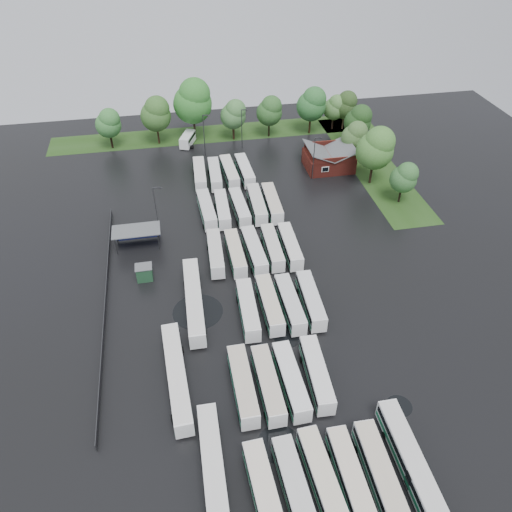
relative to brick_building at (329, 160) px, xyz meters
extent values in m
plane|color=black|center=(-24.00, -42.77, -1.87)|extent=(160.00, 160.00, 0.00)
cube|color=maroon|center=(0.00, 0.03, -0.17)|extent=(10.00, 8.00, 3.40)
cube|color=#4C4F51|center=(-2.50, 0.03, 2.43)|extent=(5.07, 8.60, 2.19)
cube|color=#4C4F51|center=(2.50, 0.03, 2.43)|extent=(5.07, 8.60, 2.19)
cube|color=maroon|center=(0.00, -3.97, 2.03)|extent=(9.00, 0.20, 1.20)
cube|color=silver|center=(-2.00, -4.02, 0.13)|extent=(1.60, 0.12, 1.20)
cylinder|color=#2D2D30|center=(-44.80, -22.77, -0.17)|extent=(0.16, 0.16, 3.40)
cylinder|color=#2D2D30|center=(-37.60, -22.77, -0.17)|extent=(0.16, 0.16, 3.40)
cylinder|color=#2D2D30|center=(-44.80, -19.57, -0.17)|extent=(0.16, 0.16, 3.40)
cylinder|color=#2D2D30|center=(-37.60, -19.57, -0.17)|extent=(0.16, 0.16, 3.40)
cube|color=#4C4F51|center=(-41.20, -21.17, 1.63)|extent=(8.20, 4.20, 0.15)
cube|color=navy|center=(-41.20, -19.27, -0.27)|extent=(7.60, 0.08, 2.60)
cube|color=#193E24|center=(-40.20, -30.17, -0.62)|extent=(2.50, 2.00, 2.50)
cube|color=#4C4F51|center=(-40.20, -30.17, 0.69)|extent=(2.70, 2.20, 0.12)
cube|color=#1E3D11|center=(-22.00, 22.03, -1.86)|extent=(80.00, 10.00, 0.01)
cube|color=#1E3D11|center=(10.00, 0.03, -1.86)|extent=(10.00, 50.00, 0.01)
cube|color=#2D2D30|center=(-46.20, -34.77, -1.27)|extent=(0.10, 50.00, 1.20)
cube|color=white|center=(-28.35, -69.01, -0.17)|extent=(2.88, 11.26, 2.56)
cube|color=black|center=(-28.35, -69.01, 0.34)|extent=(2.91, 10.82, 0.82)
cube|color=#16673E|center=(-28.35, -69.01, -0.73)|extent=(2.92, 11.04, 0.56)
cube|color=beige|center=(-28.35, -69.01, 1.16)|extent=(2.77, 10.92, 0.11)
cylinder|color=black|center=(-28.35, -65.44, -1.45)|extent=(2.37, 0.89, 0.89)
cube|color=white|center=(-25.09, -68.96, -0.20)|extent=(2.76, 11.03, 2.51)
cube|color=black|center=(-25.09, -68.96, 0.30)|extent=(2.79, 10.59, 0.80)
cube|color=#1B6040|center=(-25.09, -68.96, -0.75)|extent=(2.79, 10.81, 0.55)
cube|color=#B8B7B3|center=(-25.09, -68.96, 1.10)|extent=(2.65, 10.70, 0.11)
cylinder|color=black|center=(-25.09, -65.46, -1.46)|extent=(2.32, 0.88, 0.88)
cube|color=white|center=(-21.96, -68.44, -0.19)|extent=(2.85, 11.12, 2.53)
cube|color=black|center=(-21.96, -68.44, 0.31)|extent=(2.88, 10.68, 0.81)
cube|color=#0A683B|center=(-21.96, -68.44, -0.75)|extent=(2.88, 10.90, 0.56)
cube|color=beige|center=(-21.96, -68.44, 1.12)|extent=(2.74, 10.79, 0.11)
cylinder|color=black|center=(-21.96, -64.92, -1.45)|extent=(2.34, 0.88, 0.88)
cube|color=white|center=(-18.93, -68.87, -0.23)|extent=(2.29, 10.79, 2.47)
cube|color=black|center=(-18.93, -68.87, 0.27)|extent=(2.34, 10.36, 0.79)
cube|color=#157048|center=(-18.93, -68.87, -0.77)|extent=(2.33, 10.58, 0.54)
cube|color=beige|center=(-18.93, -68.87, 1.06)|extent=(2.20, 10.47, 0.11)
cylinder|color=black|center=(-18.93, -65.42, -1.46)|extent=(2.29, 0.86, 0.86)
cube|color=white|center=(-15.70, -69.06, -0.15)|extent=(2.58, 11.35, 2.59)
cube|color=black|center=(-15.70, -69.06, 0.37)|extent=(2.63, 10.90, 0.83)
cube|color=#1A6245|center=(-15.70, -69.06, -0.72)|extent=(2.62, 11.13, 0.57)
cube|color=#BEB099|center=(-15.70, -69.06, 1.20)|extent=(2.48, 11.01, 0.11)
cylinder|color=black|center=(-15.70, -72.68, -1.44)|extent=(2.40, 0.90, 0.90)
cylinder|color=black|center=(-15.70, -65.44, -1.44)|extent=(2.40, 0.90, 0.90)
cube|color=white|center=(-28.28, -55.05, -0.16)|extent=(2.40, 11.25, 2.58)
cube|color=black|center=(-28.28, -55.05, 0.36)|extent=(2.45, 10.80, 0.82)
cube|color=#0F6F48|center=(-28.28, -55.05, -0.72)|extent=(2.44, 11.03, 0.57)
cube|color=#BAAD98|center=(-28.28, -55.05, 1.18)|extent=(2.30, 10.91, 0.11)
cylinder|color=black|center=(-28.28, -58.64, -1.44)|extent=(2.39, 0.90, 0.90)
cylinder|color=black|center=(-28.28, -51.45, -1.44)|extent=(2.39, 0.90, 0.90)
cube|color=white|center=(-25.14, -55.46, -0.19)|extent=(2.44, 11.05, 2.53)
cube|color=black|center=(-25.14, -55.46, 0.32)|extent=(2.49, 10.61, 0.81)
cube|color=#147049|center=(-25.14, -55.46, -0.75)|extent=(2.49, 10.83, 0.56)
cube|color=#BBAD98|center=(-25.14, -55.46, 1.12)|extent=(2.35, 10.72, 0.11)
cylinder|color=black|center=(-25.14, -58.99, -1.45)|extent=(2.34, 0.88, 0.88)
cylinder|color=black|center=(-25.14, -51.94, -1.45)|extent=(2.34, 0.88, 0.88)
cube|color=white|center=(-22.17, -55.44, -0.18)|extent=(2.60, 11.13, 2.54)
cube|color=black|center=(-22.17, -55.44, 0.33)|extent=(2.64, 10.69, 0.81)
cube|color=#0F723F|center=(-22.17, -55.44, -0.74)|extent=(2.64, 10.91, 0.56)
cube|color=silver|center=(-22.17, -55.44, 1.13)|extent=(2.50, 10.79, 0.11)
cylinder|color=black|center=(-22.17, -58.99, -1.45)|extent=(2.35, 0.89, 0.89)
cylinder|color=black|center=(-22.17, -51.90, -1.45)|extent=(2.35, 0.89, 0.89)
cube|color=white|center=(-18.66, -55.02, -0.20)|extent=(2.83, 11.08, 2.52)
cube|color=black|center=(-18.66, -55.02, 0.31)|extent=(2.86, 10.64, 0.81)
cube|color=#1D6E4B|center=(-18.66, -55.02, -0.75)|extent=(2.86, 10.86, 0.55)
cube|color=silver|center=(-18.66, -55.02, 1.11)|extent=(2.72, 10.75, 0.11)
cylinder|color=black|center=(-18.66, -58.53, -1.45)|extent=(2.33, 0.88, 0.88)
cylinder|color=black|center=(-18.66, -51.50, -1.45)|extent=(2.33, 0.88, 0.88)
cube|color=white|center=(-25.30, -41.85, -0.20)|extent=(2.69, 11.04, 2.51)
cube|color=black|center=(-25.30, -41.85, 0.30)|extent=(2.73, 10.60, 0.80)
cube|color=#0B603D|center=(-25.30, -41.85, -0.75)|extent=(2.73, 10.82, 0.55)
cube|color=silver|center=(-25.30, -41.85, 1.10)|extent=(2.59, 10.70, 0.11)
cylinder|color=black|center=(-25.30, -45.35, -1.45)|extent=(2.33, 0.88, 0.88)
cylinder|color=black|center=(-25.30, -38.34, -1.45)|extent=(2.33, 0.88, 0.88)
cube|color=white|center=(-21.97, -41.42, -0.20)|extent=(2.33, 10.98, 2.52)
cube|color=black|center=(-21.97, -41.42, 0.31)|extent=(2.39, 10.55, 0.80)
cube|color=#0D673E|center=(-21.97, -41.42, -0.75)|extent=(2.38, 10.77, 0.55)
cube|color=beige|center=(-21.97, -41.42, 1.11)|extent=(2.24, 10.65, 0.11)
cylinder|color=black|center=(-21.97, -44.94, -1.45)|extent=(2.33, 0.88, 0.88)
cylinder|color=black|center=(-21.97, -37.91, -1.45)|extent=(2.33, 0.88, 0.88)
cube|color=white|center=(-18.95, -41.84, -0.20)|extent=(2.42, 10.98, 2.51)
cube|color=black|center=(-18.95, -41.84, 0.30)|extent=(2.47, 10.54, 0.80)
cube|color=#146C46|center=(-18.95, -41.84, -0.75)|extent=(2.46, 10.76, 0.55)
cube|color=#BABAB9|center=(-18.95, -41.84, 1.10)|extent=(2.32, 10.65, 0.11)
cylinder|color=black|center=(-18.95, -45.35, -1.46)|extent=(2.33, 0.88, 0.88)
cylinder|color=black|center=(-18.95, -38.34, -1.46)|extent=(2.33, 0.88, 0.88)
cube|color=white|center=(-15.72, -41.71, -0.20)|extent=(2.70, 11.02, 2.51)
cube|color=black|center=(-15.72, -41.71, 0.30)|extent=(2.74, 10.59, 0.80)
cube|color=#0C683E|center=(-15.72, -41.71, -0.75)|extent=(2.74, 10.80, 0.55)
cube|color=silver|center=(-15.72, -41.71, 1.10)|extent=(2.60, 10.69, 0.11)
cylinder|color=black|center=(-15.72, -45.21, -1.46)|extent=(2.32, 0.88, 0.88)
cylinder|color=black|center=(-15.72, -38.20, -1.46)|extent=(2.32, 0.88, 0.88)
cube|color=white|center=(-28.34, -27.64, -0.23)|extent=(2.71, 10.83, 2.46)
cube|color=black|center=(-28.34, -27.64, 0.26)|extent=(2.74, 10.40, 0.79)
cube|color=#156D41|center=(-28.34, -27.64, -0.77)|extent=(2.74, 10.62, 0.54)
cube|color=#B9B6B1|center=(-28.34, -27.64, 1.04)|extent=(2.60, 10.50, 0.11)
cylinder|color=black|center=(-28.34, -31.08, -1.46)|extent=(2.28, 0.86, 0.86)
cylinder|color=black|center=(-28.34, -24.20, -1.46)|extent=(2.28, 0.86, 0.86)
cube|color=white|center=(-25.05, -28.24, -0.24)|extent=(2.34, 10.71, 2.45)
cube|color=black|center=(-25.05, -28.24, 0.25)|extent=(2.39, 10.28, 0.78)
cube|color=#11693B|center=(-25.05, -28.24, -0.78)|extent=(2.38, 10.49, 0.54)
cube|color=beige|center=(-25.05, -28.24, 1.03)|extent=(2.25, 10.38, 0.11)
cylinder|color=black|center=(-25.05, -31.66, -1.47)|extent=(2.27, 0.85, 0.85)
cylinder|color=black|center=(-25.05, -24.82, -1.47)|extent=(2.27, 0.85, 0.85)
cube|color=white|center=(-21.86, -28.28, -0.17)|extent=(2.78, 11.24, 2.56)
cube|color=black|center=(-21.86, -28.28, 0.34)|extent=(2.82, 10.80, 0.82)
cube|color=#0D653B|center=(-21.86, -28.28, -0.73)|extent=(2.82, 11.02, 0.56)
cube|color=silver|center=(-21.86, -28.28, 1.15)|extent=(2.68, 10.90, 0.11)
cylinder|color=black|center=(-21.86, -31.85, -1.45)|extent=(2.37, 0.89, 0.89)
cylinder|color=black|center=(-21.86, -24.71, -1.45)|extent=(2.37, 0.89, 0.89)
cube|color=white|center=(-18.63, -27.89, -0.24)|extent=(2.42, 10.74, 2.45)
cube|color=black|center=(-18.63, -27.89, 0.25)|extent=(2.47, 10.32, 0.79)
cube|color=#197144|center=(-18.63, -27.89, -0.78)|extent=(2.46, 10.53, 0.54)
cube|color=beige|center=(-18.63, -27.89, 1.03)|extent=(2.33, 10.42, 0.11)
cylinder|color=black|center=(-18.63, -31.31, -1.46)|extent=(2.27, 0.86, 0.86)
cylinder|color=black|center=(-18.63, -24.46, -1.46)|extent=(2.27, 0.86, 0.86)
cube|color=white|center=(-15.58, -28.11, -0.22)|extent=(2.45, 10.83, 2.47)
cube|color=black|center=(-15.58, -28.11, 0.27)|extent=(2.49, 10.40, 0.79)
cube|color=#12653D|center=(-15.58, -28.11, -0.77)|extent=(2.49, 10.62, 0.54)
cube|color=silver|center=(-15.58, -28.11, 1.06)|extent=(2.35, 10.51, 0.11)
cylinder|color=black|center=(-15.58, -31.56, -1.46)|extent=(2.29, 0.86, 0.86)
cylinder|color=black|center=(-15.58, -24.66, -1.46)|extent=(2.29, 0.86, 0.86)
cube|color=white|center=(-28.35, -14.24, -0.18)|extent=(2.79, 11.20, 2.55)
cube|color=black|center=(-28.35, -14.24, 0.33)|extent=(2.83, 10.75, 0.81)
cube|color=#11653C|center=(-28.35, -14.24, -0.74)|extent=(2.83, 10.98, 0.56)
cube|color=#BEBEBE|center=(-28.35, -14.24, 1.14)|extent=(2.68, 10.86, 0.11)
cylinder|color=black|center=(-28.35, -17.79, -1.45)|extent=(2.36, 0.89, 0.89)
cylinder|color=black|center=(-28.35, -10.68, -1.45)|extent=(2.36, 0.89, 0.89)
cube|color=white|center=(-25.40, -14.56, -0.24)|extent=(2.61, 10.74, 2.44)
cube|color=black|center=(-25.40, -14.56, 0.25)|extent=(2.65, 10.32, 0.78)
cube|color=#226B4E|center=(-25.40, -14.56, -0.78)|extent=(2.65, 10.53, 0.54)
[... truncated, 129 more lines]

